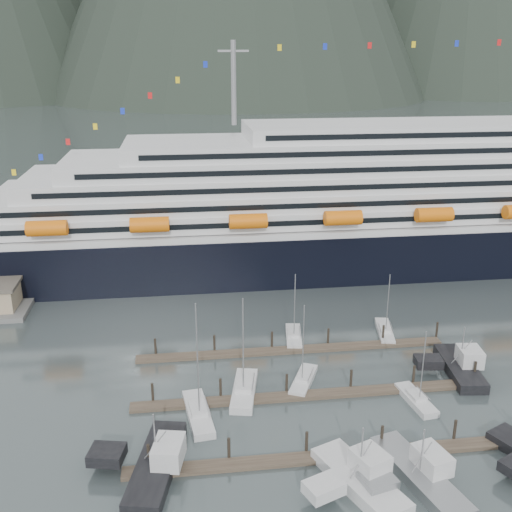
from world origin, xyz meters
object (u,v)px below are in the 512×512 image
Objects in this scene: sailboat_c at (303,381)px; trawler_b at (359,479)px; trawler_e at (459,366)px; trawler_c at (418,474)px; sailboat_f at (294,337)px; trawler_a at (155,463)px; sailboat_b at (198,414)px; sailboat_g at (385,332)px; cruise_ship at (418,207)px; sailboat_a at (244,391)px; sailboat_h at (416,400)px.

sailboat_c reaches higher than trawler_b.
trawler_b is 1.03× the size of trawler_e.
sailboat_c is 0.87× the size of trawler_c.
sailboat_f is 36.46m from trawler_a.
sailboat_b is 37.22m from sailboat_g.
cruise_ship is at bearing -49.70° from sailboat_b.
cruise_ship is 78.44m from trawler_b.
cruise_ship is at bearing -29.65° from sailboat_a.
sailboat_h is at bearing -62.90° from trawler_a.
sailboat_a is at bearing 155.85° from sailboat_f.
sailboat_b is (-50.19, -54.77, -11.59)m from cruise_ship.
sailboat_f is (1.19, 13.55, -0.00)m from sailboat_c.
sailboat_f is 0.82× the size of trawler_c.
trawler_e is at bearing -48.95° from trawler_c.
sailboat_b is at bearing 137.17° from sailboat_a.
sailboat_a reaches higher than trawler_a.
sailboat_h is at bearing -90.91° from sailboat_c.
sailboat_c is 0.84× the size of trawler_a.
trawler_e is at bearing -113.11° from sailboat_f.
trawler_c is (7.07, -35.04, 0.51)m from sailboat_f.
sailboat_f reaches higher than sailboat_g.
sailboat_f is 0.94× the size of trawler_e.
sailboat_a is 18.07m from sailboat_f.
trawler_a is at bearing 152.67° from sailboat_f.
trawler_e is at bearing -67.11° from trawler_b.
sailboat_h reaches higher than trawler_e.
trawler_c is (28.43, -5.50, -0.07)m from trawler_a.
sailboat_f is 1.07× the size of sailboat_h.
sailboat_b reaches higher than sailboat_g.
cruise_ship reaches higher than trawler_c.
sailboat_g is 47.10m from trawler_a.
sailboat_a is at bearing 4.78° from trawler_b.
trawler_a is at bearing 152.47° from sailboat_a.
sailboat_f reaches higher than trawler_e.
sailboat_a is 8.73m from sailboat_c.
cruise_ship reaches higher than trawler_a.
sailboat_f is at bearing -134.21° from cruise_ship.
sailboat_b is at bearing 81.41° from sailboat_h.
trawler_b is at bearing 141.47° from trawler_e.
trawler_e is (23.02, 0.09, 0.59)m from sailboat_c.
sailboat_a is 1.19× the size of sailboat_c.
sailboat_c is 21.57m from trawler_b.
sailboat_h is 0.85× the size of trawler_b.
cruise_ship is 15.96× the size of trawler_b.
sailboat_c reaches higher than trawler_e.
sailboat_h is (-21.30, -55.18, -11.65)m from cruise_ship.
trawler_b is 6.70m from trawler_c.
trawler_c is 1.15× the size of trawler_e.
sailboat_b is at bearing 137.51° from sailboat_c.
trawler_c is at bearing 151.39° from sailboat_h.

